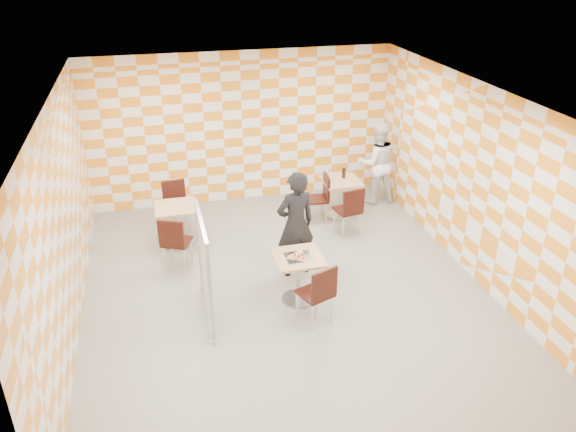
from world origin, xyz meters
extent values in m
plane|color=gray|center=(0.00, 0.00, 0.00)|extent=(7.00, 7.00, 0.00)
plane|color=white|center=(0.00, 0.00, 3.00)|extent=(7.00, 7.00, 0.00)
plane|color=white|center=(0.00, 3.50, 1.50)|extent=(6.00, 0.00, 6.00)
plane|color=white|center=(-3.00, 0.00, 1.50)|extent=(0.00, 7.00, 7.00)
plane|color=white|center=(3.00, 0.00, 1.50)|extent=(0.00, 7.00, 7.00)
cube|color=tan|center=(0.12, -0.33, 0.73)|extent=(0.70, 0.70, 0.04)
cylinder|color=#A5A5AA|center=(0.12, -0.33, 0.37)|extent=(0.08, 0.08, 0.70)
cylinder|color=#A5A5AA|center=(0.12, -0.33, 0.01)|extent=(0.50, 0.50, 0.03)
cube|color=tan|center=(1.64, 2.21, 0.73)|extent=(0.70, 0.70, 0.04)
cylinder|color=#A5A5AA|center=(1.64, 2.21, 0.37)|extent=(0.08, 0.08, 0.70)
cylinder|color=#A5A5AA|center=(1.64, 2.21, 0.01)|extent=(0.50, 0.50, 0.03)
cube|color=tan|center=(-1.48, 1.81, 0.73)|extent=(0.70, 0.70, 0.04)
cylinder|color=#A5A5AA|center=(-1.48, 1.81, 0.37)|extent=(0.08, 0.08, 0.70)
cylinder|color=#A5A5AA|center=(-1.48, 1.81, 0.01)|extent=(0.50, 0.50, 0.03)
cube|color=black|center=(0.22, -0.86, 0.45)|extent=(0.54, 0.54, 0.04)
cube|color=black|center=(0.29, -1.05, 0.70)|extent=(0.41, 0.19, 0.45)
cylinder|color=silver|center=(0.32, -0.64, 0.21)|extent=(0.03, 0.03, 0.43)
cylinder|color=silver|center=(0.00, -0.76, 0.21)|extent=(0.03, 0.03, 0.43)
cylinder|color=silver|center=(0.44, -0.96, 0.21)|extent=(0.03, 0.03, 0.43)
cylinder|color=silver|center=(0.12, -1.08, 0.21)|extent=(0.03, 0.03, 0.43)
cube|color=black|center=(1.54, 1.53, 0.45)|extent=(0.49, 0.49, 0.04)
cube|color=black|center=(1.58, 1.33, 0.70)|extent=(0.42, 0.11, 0.45)
cylinder|color=silver|center=(1.68, 1.73, 0.21)|extent=(0.03, 0.03, 0.43)
cylinder|color=silver|center=(1.35, 1.67, 0.21)|extent=(0.03, 0.03, 0.43)
cylinder|color=silver|center=(1.74, 1.39, 0.21)|extent=(0.03, 0.03, 0.43)
cylinder|color=silver|center=(1.40, 1.33, 0.21)|extent=(0.03, 0.03, 0.43)
cube|color=black|center=(1.12, 2.12, 0.45)|extent=(0.45, 0.45, 0.04)
cube|color=black|center=(1.32, 2.10, 0.70)|extent=(0.07, 0.42, 0.45)
cylinder|color=silver|center=(0.96, 2.30, 0.21)|extent=(0.03, 0.03, 0.43)
cylinder|color=silver|center=(0.94, 1.96, 0.21)|extent=(0.03, 0.03, 0.43)
cylinder|color=silver|center=(1.30, 2.28, 0.21)|extent=(0.03, 0.03, 0.43)
cylinder|color=silver|center=(1.28, 1.94, 0.21)|extent=(0.03, 0.03, 0.43)
cube|color=black|center=(-1.54, 1.09, 0.45)|extent=(0.55, 0.55, 0.04)
cube|color=black|center=(-1.62, 0.91, 0.70)|extent=(0.40, 0.21, 0.45)
cylinder|color=silver|center=(-1.31, 1.18, 0.21)|extent=(0.03, 0.03, 0.43)
cylinder|color=silver|center=(-1.62, 1.32, 0.21)|extent=(0.03, 0.03, 0.43)
cylinder|color=silver|center=(-1.45, 0.87, 0.21)|extent=(0.03, 0.03, 0.43)
cylinder|color=silver|center=(-1.76, 1.01, 0.21)|extent=(0.03, 0.03, 0.43)
cube|color=black|center=(-1.44, 2.36, 0.45)|extent=(0.47, 0.47, 0.04)
cube|color=black|center=(-1.47, 2.56, 0.70)|extent=(0.42, 0.09, 0.45)
cylinder|color=silver|center=(-1.59, 2.17, 0.21)|extent=(0.03, 0.03, 0.43)
cylinder|color=silver|center=(-1.25, 2.22, 0.21)|extent=(0.03, 0.03, 0.43)
cylinder|color=silver|center=(-1.63, 2.51, 0.21)|extent=(0.03, 0.03, 0.43)
cylinder|color=silver|center=(-1.29, 2.55, 0.21)|extent=(0.03, 0.03, 0.43)
cube|color=white|center=(-1.23, -0.40, 0.80)|extent=(0.02, 1.30, 1.40)
cube|color=#B2B2B7|center=(-1.23, -0.40, 1.52)|extent=(0.05, 1.30, 0.05)
cube|color=#B2B2B7|center=(-1.23, -0.40, 0.08)|extent=(0.05, 1.30, 0.05)
cube|color=#B2B2B7|center=(-1.23, -1.05, 0.80)|extent=(0.05, 0.05, 1.50)
cylinder|color=#B2B2B7|center=(-1.23, -1.05, 0.03)|extent=(0.08, 0.08, 0.05)
cube|color=#B2B2B7|center=(-1.23, 0.25, 0.80)|extent=(0.05, 0.05, 1.50)
cylinder|color=#B2B2B7|center=(-1.23, 0.25, 0.03)|extent=(0.08, 0.08, 0.05)
imported|color=black|center=(0.28, 0.43, 0.87)|extent=(0.71, 0.53, 1.74)
imported|color=white|center=(2.55, 2.68, 0.84)|extent=(0.84, 0.67, 1.69)
cube|color=silver|center=(0.12, -0.35, 0.75)|extent=(0.38, 0.34, 0.01)
cone|color=tan|center=(0.12, -0.35, 0.77)|extent=(0.40, 0.40, 0.02)
cone|color=#F2D88C|center=(0.12, -0.33, 0.78)|extent=(0.33, 0.33, 0.01)
cylinder|color=maroon|center=(0.06, -0.45, 0.79)|extent=(0.04, 0.04, 0.01)
cylinder|color=maroon|center=(0.17, -0.44, 0.79)|extent=(0.04, 0.04, 0.01)
cylinder|color=maroon|center=(0.12, -0.37, 0.79)|extent=(0.04, 0.04, 0.01)
cylinder|color=maroon|center=(0.07, -0.32, 0.79)|extent=(0.04, 0.04, 0.01)
cylinder|color=maroon|center=(0.18, -0.34, 0.79)|extent=(0.04, 0.04, 0.01)
torus|color=black|center=(0.17, -0.38, 0.79)|extent=(0.03, 0.03, 0.01)
torus|color=black|center=(0.10, -0.41, 0.79)|extent=(0.03, 0.03, 0.01)
torus|color=black|center=(0.14, -0.31, 0.79)|extent=(0.03, 0.03, 0.01)
torus|color=black|center=(0.05, -0.37, 0.79)|extent=(0.03, 0.03, 0.01)
cylinder|color=white|center=(1.44, 2.30, 0.83)|extent=(0.06, 0.06, 0.16)
cylinder|color=red|center=(1.44, 2.30, 0.93)|extent=(0.04, 0.04, 0.04)
cylinder|color=black|center=(1.73, 2.31, 0.85)|extent=(0.07, 0.07, 0.20)
cylinder|color=red|center=(1.73, 2.31, 0.96)|extent=(0.03, 0.03, 0.03)
camera|label=1|loc=(-1.72, -7.05, 4.87)|focal=35.00mm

